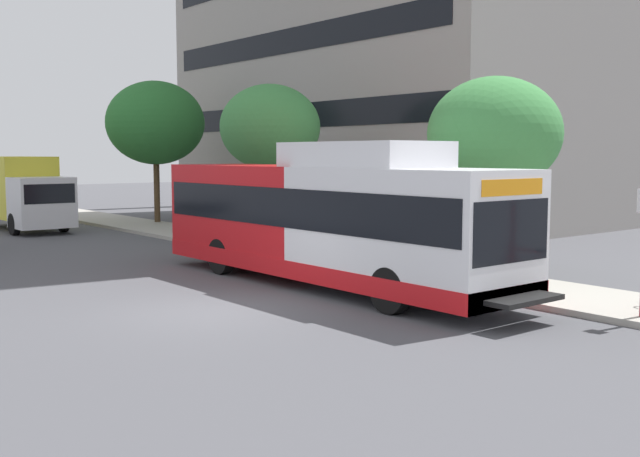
% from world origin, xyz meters
% --- Properties ---
extents(ground_plane, '(120.00, 120.00, 0.00)m').
position_xyz_m(ground_plane, '(0.00, 8.00, 0.00)').
color(ground_plane, '#4C4C51').
extents(sidewalk_curb, '(3.00, 56.00, 0.14)m').
position_xyz_m(sidewalk_curb, '(7.00, 6.00, 0.07)').
color(sidewalk_curb, '#A8A399').
rests_on(sidewalk_curb, ground).
extents(transit_bus, '(2.58, 12.25, 3.65)m').
position_xyz_m(transit_bus, '(3.90, 0.93, 1.70)').
color(transit_bus, white).
rests_on(transit_bus, ground).
extents(street_tree_near_stop, '(3.57, 3.57, 5.29)m').
position_xyz_m(street_tree_near_stop, '(8.13, -0.99, 3.89)').
color(street_tree_near_stop, '#4C3823').
rests_on(street_tree_near_stop, sidewalk_curb).
extents(street_tree_mid_block, '(3.68, 3.68, 5.77)m').
position_xyz_m(street_tree_mid_block, '(7.77, 8.91, 4.33)').
color(street_tree_mid_block, '#4C3823').
rests_on(street_tree_mid_block, sidewalk_curb).
extents(street_tree_far_block, '(4.61, 4.61, 6.65)m').
position_xyz_m(street_tree_far_block, '(8.15, 18.83, 4.82)').
color(street_tree_far_block, '#4C3823').
rests_on(street_tree_far_block, sidewalk_curb).
extents(box_truck_background, '(2.32, 7.01, 3.25)m').
position_xyz_m(box_truck_background, '(2.41, 20.54, 1.74)').
color(box_truck_background, silver).
rests_on(box_truck_background, ground).
extents(lattice_comm_tower, '(1.10, 1.10, 30.21)m').
position_xyz_m(lattice_comm_tower, '(17.74, 28.97, 10.09)').
color(lattice_comm_tower, '#B7B7BC').
rests_on(lattice_comm_tower, ground).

